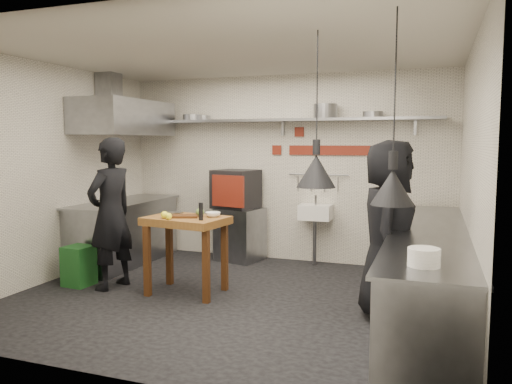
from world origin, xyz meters
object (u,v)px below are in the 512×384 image
(combi_oven, at_px, (236,189))
(chef_right, at_px, (388,229))
(prep_table, at_px, (187,255))
(oven_stand, at_px, (240,234))
(chef_left, at_px, (111,214))
(green_bin, at_px, (79,266))

(combi_oven, bearing_deg, chef_right, -23.39)
(prep_table, bearing_deg, oven_stand, 98.16)
(chef_left, distance_m, chef_right, 3.30)
(prep_table, bearing_deg, chef_left, -165.68)
(green_bin, bearing_deg, chef_left, 7.18)
(oven_stand, bearing_deg, chef_right, -24.10)
(chef_left, bearing_deg, oven_stand, 163.36)
(oven_stand, height_order, green_bin, oven_stand)
(oven_stand, xyz_separation_m, chef_right, (2.34, -1.80, 0.51))
(combi_oven, bearing_deg, chef_left, -101.71)
(chef_left, xyz_separation_m, chef_right, (3.30, 0.10, -0.02))
(chef_right, bearing_deg, prep_table, 88.20)
(oven_stand, height_order, chef_right, chef_right)
(oven_stand, relative_size, combi_oven, 1.34)
(combi_oven, height_order, chef_left, chef_left)
(green_bin, distance_m, prep_table, 1.46)
(oven_stand, xyz_separation_m, combi_oven, (-0.07, 0.00, 0.69))
(green_bin, distance_m, chef_right, 3.82)
(combi_oven, xyz_separation_m, prep_table, (0.08, -1.78, -0.63))
(oven_stand, distance_m, prep_table, 1.78)
(oven_stand, bearing_deg, chef_left, -103.34)
(prep_table, xyz_separation_m, chef_right, (2.32, -0.02, 0.45))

